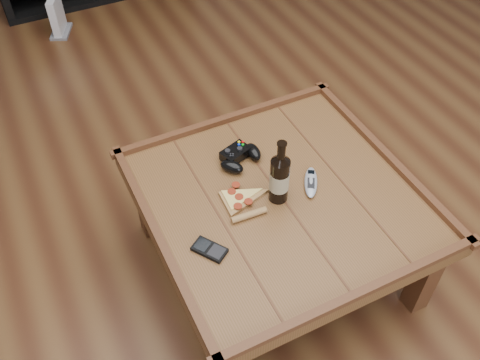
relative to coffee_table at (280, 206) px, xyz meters
name	(u,v)px	position (x,y,z in m)	size (l,w,h in m)	color
ground	(275,264)	(0.00, 0.00, -0.39)	(6.00, 6.00, 0.00)	#442313
coffee_table	(280,206)	(0.00, 0.00, 0.00)	(1.03, 1.03, 0.48)	brown
beer_bottle	(279,177)	(-0.01, 0.00, 0.17)	(0.07, 0.07, 0.28)	black
game_controller	(240,157)	(-0.06, 0.24, 0.08)	(0.19, 0.16, 0.05)	black
pizza_slice	(241,201)	(-0.15, 0.04, 0.07)	(0.16, 0.25, 0.03)	#B0804D
smartphone	(210,249)	(-0.34, -0.11, 0.07)	(0.12, 0.13, 0.02)	black
remote_control	(311,182)	(0.13, 0.00, 0.07)	(0.13, 0.16, 0.02)	#A0A5AE
game_console	(57,17)	(-0.40, 2.29, -0.27)	(0.19, 0.23, 0.26)	gray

